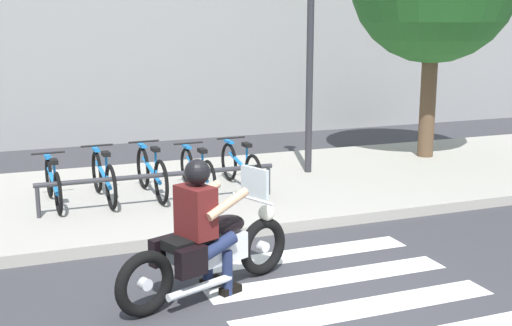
{
  "coord_description": "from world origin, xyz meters",
  "views": [
    {
      "loc": [
        -2.65,
        -5.31,
        2.8
      ],
      "look_at": [
        0.24,
        2.09,
        1.07
      ],
      "focal_mm": 46.74,
      "sensor_mm": 36.0,
      "label": 1
    }
  ],
  "objects_px": {
    "bicycle_3": "(197,171)",
    "rider": "(202,218)",
    "bicycle_0": "(53,183)",
    "bicycle_2": "(152,173)",
    "street_lamp": "(311,20)",
    "bicycle_1": "(104,177)",
    "bicycle_4": "(241,166)",
    "motorcycle": "(209,251)",
    "bike_rack": "(160,178)"
  },
  "relations": [
    {
      "from": "bicycle_1",
      "to": "bicycle_2",
      "type": "height_order",
      "value": "bicycle_2"
    },
    {
      "from": "bicycle_0",
      "to": "motorcycle",
      "type": "bearing_deg",
      "value": -70.27
    },
    {
      "from": "rider",
      "to": "bicycle_4",
      "type": "height_order",
      "value": "rider"
    },
    {
      "from": "bicycle_2",
      "to": "street_lamp",
      "type": "height_order",
      "value": "street_lamp"
    },
    {
      "from": "motorcycle",
      "to": "rider",
      "type": "height_order",
      "value": "rider"
    },
    {
      "from": "rider",
      "to": "bicycle_0",
      "type": "bearing_deg",
      "value": 108.54
    },
    {
      "from": "bicycle_3",
      "to": "bicycle_2",
      "type": "bearing_deg",
      "value": -179.89
    },
    {
      "from": "bicycle_0",
      "to": "bike_rack",
      "type": "xyz_separation_m",
      "value": [
        1.43,
        -0.55,
        0.08
      ]
    },
    {
      "from": "motorcycle",
      "to": "bicycle_4",
      "type": "relative_size",
      "value": 1.27
    },
    {
      "from": "bicycle_0",
      "to": "street_lamp",
      "type": "relative_size",
      "value": 0.35
    },
    {
      "from": "rider",
      "to": "street_lamp",
      "type": "bearing_deg",
      "value": 52.44
    },
    {
      "from": "bicycle_0",
      "to": "street_lamp",
      "type": "distance_m",
      "value": 4.96
    },
    {
      "from": "motorcycle",
      "to": "bicycle_0",
      "type": "distance_m",
      "value": 3.71
    },
    {
      "from": "rider",
      "to": "bicycle_2",
      "type": "relative_size",
      "value": 0.85
    },
    {
      "from": "bicycle_0",
      "to": "bicycle_3",
      "type": "distance_m",
      "value": 2.15
    },
    {
      "from": "bike_rack",
      "to": "bicycle_0",
      "type": "bearing_deg",
      "value": 158.84
    },
    {
      "from": "bicycle_3",
      "to": "street_lamp",
      "type": "relative_size",
      "value": 0.35
    },
    {
      "from": "bicycle_2",
      "to": "bicycle_4",
      "type": "height_order",
      "value": "bicycle_2"
    },
    {
      "from": "rider",
      "to": "bicycle_4",
      "type": "distance_m",
      "value": 3.91
    },
    {
      "from": "rider",
      "to": "bike_rack",
      "type": "distance_m",
      "value": 2.98
    },
    {
      "from": "motorcycle",
      "to": "bicycle_1",
      "type": "xyz_separation_m",
      "value": [
        -0.53,
        3.49,
        0.04
      ]
    },
    {
      "from": "bicycle_1",
      "to": "bicycle_4",
      "type": "xyz_separation_m",
      "value": [
        2.15,
        0.0,
        -0.01
      ]
    },
    {
      "from": "bicycle_2",
      "to": "bike_rack",
      "type": "distance_m",
      "value": 0.56
    },
    {
      "from": "motorcycle",
      "to": "street_lamp",
      "type": "distance_m",
      "value": 5.64
    },
    {
      "from": "bicycle_1",
      "to": "bicycle_4",
      "type": "bearing_deg",
      "value": 0.01
    },
    {
      "from": "bicycle_4",
      "to": "bike_rack",
      "type": "distance_m",
      "value": 1.54
    },
    {
      "from": "rider",
      "to": "bike_rack",
      "type": "xyz_separation_m",
      "value": [
        0.25,
        2.96,
        -0.27
      ]
    },
    {
      "from": "bicycle_3",
      "to": "rider",
      "type": "bearing_deg",
      "value": -105.45
    },
    {
      "from": "bicycle_0",
      "to": "bike_rack",
      "type": "bearing_deg",
      "value": -21.16
    },
    {
      "from": "bicycle_4",
      "to": "bicycle_0",
      "type": "bearing_deg",
      "value": 179.99
    },
    {
      "from": "bicycle_0",
      "to": "street_lamp",
      "type": "xyz_separation_m",
      "value": [
        4.36,
        0.62,
        2.29
      ]
    },
    {
      "from": "motorcycle",
      "to": "bicycle_3",
      "type": "height_order",
      "value": "motorcycle"
    },
    {
      "from": "bicycle_4",
      "to": "street_lamp",
      "type": "bearing_deg",
      "value": 22.49
    },
    {
      "from": "motorcycle",
      "to": "bike_rack",
      "type": "height_order",
      "value": "motorcycle"
    },
    {
      "from": "bicycle_0",
      "to": "bicycle_2",
      "type": "height_order",
      "value": "bicycle_2"
    },
    {
      "from": "motorcycle",
      "to": "rider",
      "type": "bearing_deg",
      "value": -160.8
    },
    {
      "from": "bicycle_3",
      "to": "street_lamp",
      "type": "distance_m",
      "value": 3.24
    },
    {
      "from": "motorcycle",
      "to": "bike_rack",
      "type": "relative_size",
      "value": 0.6
    },
    {
      "from": "bicycle_1",
      "to": "bike_rack",
      "type": "height_order",
      "value": "bicycle_1"
    },
    {
      "from": "bicycle_2",
      "to": "bicycle_0",
      "type": "bearing_deg",
      "value": 179.95
    },
    {
      "from": "bicycle_2",
      "to": "bicycle_4",
      "type": "distance_m",
      "value": 1.43
    },
    {
      "from": "motorcycle",
      "to": "bike_rack",
      "type": "xyz_separation_m",
      "value": [
        0.18,
        2.93,
        0.1
      ]
    },
    {
      "from": "bicycle_2",
      "to": "street_lamp",
      "type": "relative_size",
      "value": 0.37
    },
    {
      "from": "bicycle_0",
      "to": "bike_rack",
      "type": "distance_m",
      "value": 1.54
    },
    {
      "from": "motorcycle",
      "to": "street_lamp",
      "type": "height_order",
      "value": "street_lamp"
    },
    {
      "from": "rider",
      "to": "bicycle_3",
      "type": "height_order",
      "value": "rider"
    },
    {
      "from": "motorcycle",
      "to": "bicycle_0",
      "type": "height_order",
      "value": "motorcycle"
    },
    {
      "from": "bicycle_0",
      "to": "bicycle_1",
      "type": "bearing_deg",
      "value": -0.08
    },
    {
      "from": "motorcycle",
      "to": "bicycle_3",
      "type": "bearing_deg",
      "value": 75.56
    },
    {
      "from": "rider",
      "to": "bicycle_1",
      "type": "relative_size",
      "value": 0.85
    }
  ]
}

